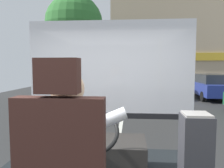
% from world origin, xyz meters
% --- Properties ---
extents(ground, '(18.00, 44.00, 0.06)m').
position_xyz_m(ground, '(0.00, 8.80, -0.02)').
color(ground, '#2D2D2D').
extents(bus_driver, '(0.72, 0.56, 0.79)m').
position_xyz_m(bus_driver, '(-0.06, -0.38, 1.39)').
color(bus_driver, '#282833').
rests_on(bus_driver, driver_seat).
extents(steering_console, '(1.10, 1.01, 0.81)m').
position_xyz_m(steering_console, '(-0.06, 0.78, 0.86)').
color(steering_console, '#282623').
rests_on(steering_console, bus_floor).
extents(fare_box, '(0.27, 0.27, 0.83)m').
position_xyz_m(fare_box, '(0.92, 0.38, 1.06)').
color(fare_box, '#333338').
rests_on(fare_box, bus_floor).
extents(windshield_panel, '(2.50, 0.08, 1.48)m').
position_xyz_m(windshield_panel, '(0.00, 1.62, 1.69)').
color(windshield_panel, silver).
extents(street_tree, '(3.25, 3.25, 5.92)m').
position_xyz_m(street_tree, '(-2.92, 10.70, 4.27)').
color(street_tree, '#4C3828').
rests_on(street_tree, ground).
extents(shop_building, '(10.86, 5.84, 7.61)m').
position_xyz_m(shop_building, '(4.08, 18.85, 3.80)').
color(shop_building, tan).
rests_on(shop_building, ground).
extents(parked_car_blue, '(1.77, 4.09, 1.43)m').
position_xyz_m(parked_car_blue, '(4.99, 11.51, 0.74)').
color(parked_car_blue, navy).
rests_on(parked_car_blue, ground).
extents(parked_car_white, '(1.76, 3.90, 1.44)m').
position_xyz_m(parked_car_white, '(5.22, 17.47, 0.74)').
color(parked_car_white, silver).
rests_on(parked_car_white, ground).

